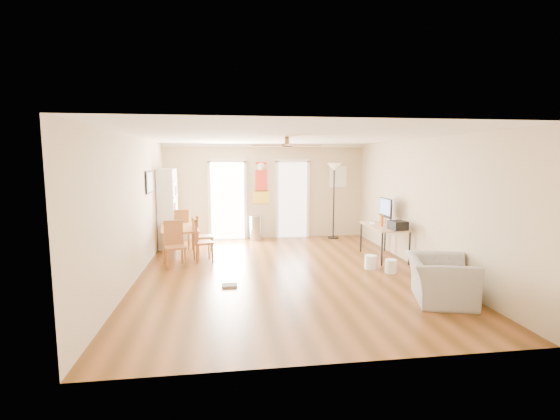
{
  "coord_description": "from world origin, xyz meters",
  "views": [
    {
      "loc": [
        -1.11,
        -7.4,
        2.19
      ],
      "look_at": [
        0.0,
        0.6,
        1.15
      ],
      "focal_mm": 25.43,
      "sensor_mm": 36.0,
      "label": 1
    }
  ],
  "objects": [
    {
      "name": "ac_grille",
      "position": [
        2.05,
        3.47,
        1.7
      ],
      "size": [
        0.5,
        0.04,
        0.6
      ],
      "primitive_type": "cube",
      "color": "white",
      "rests_on": "wall_back"
    },
    {
      "name": "wall_right",
      "position": [
        2.75,
        0.0,
        1.3
      ],
      "size": [
        0.04,
        7.0,
        2.6
      ],
      "primitive_type": null,
      "color": "beige",
      "rests_on": "floor"
    },
    {
      "name": "wastebasket_a",
      "position": [
        1.76,
        0.03,
        0.14
      ],
      "size": [
        0.3,
        0.3,
        0.27
      ],
      "primitive_type": "cylinder",
      "rotation": [
        0.0,
        0.0,
        0.3
      ],
      "color": "white",
      "rests_on": "floor"
    },
    {
      "name": "framed_poster",
      "position": [
        -2.73,
        1.4,
        1.7
      ],
      "size": [
        0.04,
        0.66,
        0.48
      ],
      "primitive_type": "cube",
      "color": "black",
      "rests_on": "wall_left"
    },
    {
      "name": "dining_chair_far",
      "position": [
        -2.19,
        2.48,
        0.49
      ],
      "size": [
        0.4,
        0.4,
        0.97
      ],
      "primitive_type": null,
      "rotation": [
        0.0,
        0.0,
        3.14
      ],
      "color": "olive",
      "rests_on": "floor"
    },
    {
      "name": "ceiling_fan",
      "position": [
        0.0,
        -0.3,
        2.43
      ],
      "size": [
        1.24,
        1.24,
        0.2
      ],
      "primitive_type": null,
      "color": "#593819",
      "rests_on": "ceiling"
    },
    {
      "name": "wall_back",
      "position": [
        0.0,
        3.5,
        1.3
      ],
      "size": [
        5.5,
        0.04,
        2.6
      ],
      "primitive_type": null,
      "color": "beige",
      "rests_on": "floor"
    },
    {
      "name": "bathroom_doorway",
      "position": [
        0.75,
        3.48,
        1.05
      ],
      "size": [
        0.8,
        0.1,
        2.1
      ],
      "primitive_type": null,
      "color": "white",
      "rests_on": "wall_back"
    },
    {
      "name": "floor_cloth",
      "position": [
        -1.07,
        -0.72,
        0.02
      ],
      "size": [
        0.27,
        0.21,
        0.04
      ],
      "primitive_type": "cube",
      "rotation": [
        0.0,
        0.0,
        0.01
      ],
      "color": "gray",
      "rests_on": "floor"
    },
    {
      "name": "orange_bottle",
      "position": [
        2.3,
        0.83,
        0.85
      ],
      "size": [
        0.09,
        0.09,
        0.24
      ],
      "primitive_type": "cylinder",
      "rotation": [
        0.0,
        0.0,
        0.18
      ],
      "color": "orange",
      "rests_on": "computer_desk"
    },
    {
      "name": "wall_decal",
      "position": [
        -0.13,
        3.48,
        1.55
      ],
      "size": [
        0.46,
        0.03,
        1.1
      ],
      "primitive_type": "cube",
      "color": "red",
      "rests_on": "wall_back"
    },
    {
      "name": "crown_molding",
      "position": [
        0.0,
        0.0,
        2.56
      ],
      "size": [
        5.5,
        7.0,
        0.08
      ],
      "primitive_type": null,
      "color": "white",
      "rests_on": "wall_back"
    },
    {
      "name": "dining_chair_right_b",
      "position": [
        -1.6,
        1.08,
        0.47
      ],
      "size": [
        0.47,
        0.47,
        0.94
      ],
      "primitive_type": null,
      "rotation": [
        0.0,
        0.0,
        1.84
      ],
      "color": "#9D6532",
      "rests_on": "floor"
    },
    {
      "name": "floor",
      "position": [
        0.0,
        0.0,
        0.0
      ],
      "size": [
        7.0,
        7.0,
        0.0
      ],
      "primitive_type": "plane",
      "color": "brown",
      "rests_on": "ground"
    },
    {
      "name": "printer",
      "position": [
        2.45,
        0.34,
        0.82
      ],
      "size": [
        0.34,
        0.39,
        0.18
      ],
      "primitive_type": "cube",
      "rotation": [
        0.0,
        0.0,
        0.1
      ],
      "color": "black",
      "rests_on": "computer_desk"
    },
    {
      "name": "wall_front",
      "position": [
        0.0,
        -3.5,
        1.3
      ],
      "size": [
        5.5,
        0.04,
        2.6
      ],
      "primitive_type": null,
      "color": "beige",
      "rests_on": "floor"
    },
    {
      "name": "dining_chair_near",
      "position": [
        -2.13,
        0.69,
        0.47
      ],
      "size": [
        0.48,
        0.48,
        0.93
      ],
      "primitive_type": null,
      "rotation": [
        0.0,
        0.0,
        0.29
      ],
      "color": "#9E5E33",
      "rests_on": "floor"
    },
    {
      "name": "torchiere_lamp",
      "position": [
        1.86,
        3.17,
        1.04
      ],
      "size": [
        0.49,
        0.49,
        2.08
      ],
      "primitive_type": null,
      "rotation": [
        0.0,
        0.0,
        0.31
      ],
      "color": "black",
      "rests_on": "floor"
    },
    {
      "name": "armchair",
      "position": [
        2.15,
        -1.88,
        0.34
      ],
      "size": [
        1.19,
        1.28,
        0.68
      ],
      "primitive_type": "imported",
      "rotation": [
        0.0,
        0.0,
        1.27
      ],
      "color": "#9A9995",
      "rests_on": "floor"
    },
    {
      "name": "computer_desk",
      "position": [
        2.36,
        0.84,
        0.36
      ],
      "size": [
        0.68,
        1.36,
        0.73
      ],
      "primitive_type": null,
      "color": "tan",
      "rests_on": "floor"
    },
    {
      "name": "ceiling",
      "position": [
        0.0,
        0.0,
        2.6
      ],
      "size": [
        5.5,
        7.0,
        0.0
      ],
      "primitive_type": null,
      "color": "silver",
      "rests_on": "floor"
    },
    {
      "name": "imac",
      "position": [
        2.47,
        1.05,
        1.02
      ],
      "size": [
        0.17,
        0.64,
        0.59
      ],
      "primitive_type": null,
      "rotation": [
        0.0,
        0.0,
        0.13
      ],
      "color": "black",
      "rests_on": "computer_desk"
    },
    {
      "name": "dining_table",
      "position": [
        -2.15,
        1.63,
        0.33
      ],
      "size": [
        0.99,
        1.44,
        0.67
      ],
      "primitive_type": null,
      "rotation": [
        0.0,
        0.0,
        0.15
      ],
      "color": "#A67735",
      "rests_on": "floor"
    },
    {
      "name": "kitchen_doorway",
      "position": [
        -1.05,
        3.48,
        1.05
      ],
      "size": [
        0.9,
        0.1,
        2.1
      ],
      "primitive_type": null,
      "color": "white",
      "rests_on": "wall_back"
    },
    {
      "name": "bookshelf",
      "position": [
        -2.53,
        2.68,
        0.98
      ],
      "size": [
        0.53,
        0.93,
        1.95
      ],
      "primitive_type": null,
      "rotation": [
        0.0,
        0.0,
        0.16
      ],
      "color": "silver",
      "rests_on": "floor"
    },
    {
      "name": "wastebasket_b",
      "position": [
        2.04,
        -0.31,
        0.13
      ],
      "size": [
        0.28,
        0.28,
        0.27
      ],
      "primitive_type": "cylinder",
      "rotation": [
        0.0,
        0.0,
        -0.24
      ],
      "color": "white",
      "rests_on": "floor"
    },
    {
      "name": "wall_left",
      "position": [
        -2.75,
        0.0,
        1.3
      ],
      "size": [
        0.04,
        7.0,
        2.6
      ],
      "primitive_type": null,
      "color": "beige",
      "rests_on": "floor"
    },
    {
      "name": "keyboard",
      "position": [
        2.2,
        1.16,
        0.73
      ],
      "size": [
        0.23,
        0.38,
        0.01
      ],
      "primitive_type": "cube",
      "rotation": [
        0.0,
        0.0,
        -0.34
      ],
      "color": "white",
      "rests_on": "computer_desk"
    },
    {
      "name": "dining_chair_right_a",
      "position": [
        -1.6,
        1.79,
        0.45
      ],
      "size": [
        0.42,
        0.42,
        0.91
      ],
      "primitive_type": null,
      "rotation": [
        0.0,
        0.0,
        1.72
      ],
      "color": "olive",
      "rests_on": "floor"
    },
    {
      "name": "trash_can",
      "position": [
        -0.31,
        3.19,
        0.33
      ],
      "size": [
        0.37,
        0.37,
        0.66
      ],
      "primitive_type": "cylinder",
      "rotation": [
        0.0,
        0.0,
        -0.24
      ],
      "color": "#B1B2B4",
      "rests_on": "floor"
    }
  ]
}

